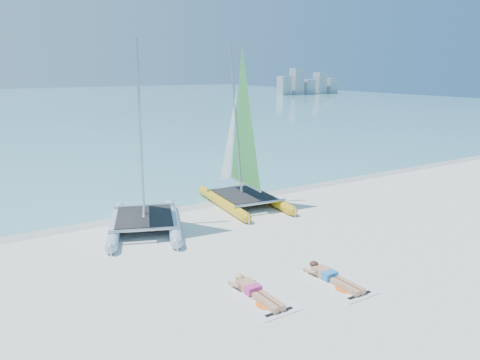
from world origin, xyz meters
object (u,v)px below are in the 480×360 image
(catamaran_blue, at_px, (142,172))
(towel_b, at_px, (336,283))
(catamaran_yellow, at_px, (239,152))
(sunbather_b, at_px, (331,276))
(sunbather_a, at_px, (254,290))
(towel_a, at_px, (259,298))

(catamaran_blue, relative_size, towel_b, 3.35)
(catamaran_yellow, relative_size, sunbather_b, 3.55)
(catamaran_yellow, height_order, sunbather_b, catamaran_yellow)
(sunbather_a, height_order, sunbather_b, same)
(towel_a, bearing_deg, catamaran_yellow, 60.91)
(towel_a, distance_m, sunbather_b, 2.01)
(catamaran_blue, height_order, catamaran_yellow, catamaran_blue)
(catamaran_yellow, bearing_deg, towel_b, -97.54)
(towel_a, xyz_separation_m, sunbather_a, (0.00, 0.19, 0.11))
(towel_b, bearing_deg, towel_a, 169.15)
(sunbather_a, xyz_separation_m, sunbather_b, (2.00, -0.38, 0.00))
(catamaran_yellow, relative_size, towel_a, 3.31)
(catamaran_blue, height_order, towel_b, catamaran_blue)
(towel_a, xyz_separation_m, sunbather_b, (2.00, -0.19, 0.11))
(catamaran_blue, distance_m, towel_b, 7.04)
(catamaran_blue, distance_m, sunbather_b, 6.84)
(catamaran_yellow, bearing_deg, catamaran_blue, -161.33)
(sunbather_b, bearing_deg, towel_a, 174.54)
(catamaran_blue, bearing_deg, sunbather_a, -64.92)
(catamaran_blue, distance_m, catamaran_yellow, 4.30)
(catamaran_blue, xyz_separation_m, sunbather_b, (2.37, -6.17, -1.73))
(sunbather_a, bearing_deg, catamaran_yellow, 60.22)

